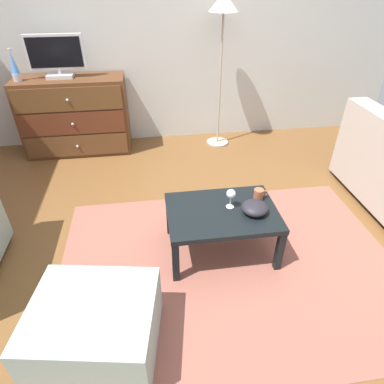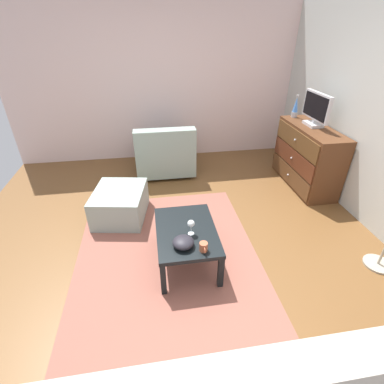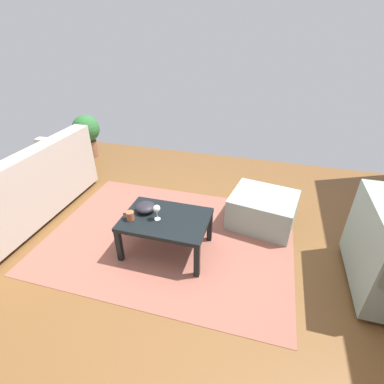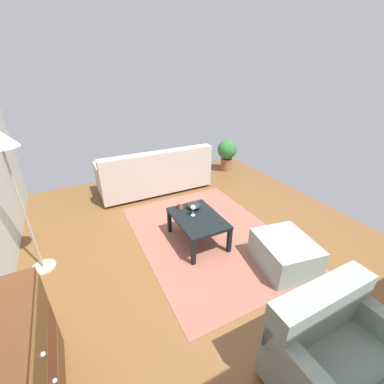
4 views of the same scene
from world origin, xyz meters
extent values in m
cube|color=brown|center=(0.00, 0.00, -0.03)|extent=(5.80, 5.06, 0.05)
cube|color=#8F5345|center=(0.20, -0.20, 0.00)|extent=(2.60, 1.90, 0.01)
cube|color=#562918|center=(-1.18, 1.75, 0.45)|extent=(1.16, 0.02, 0.26)
sphere|color=silver|center=(-1.18, 1.73, 0.45)|extent=(0.03, 0.03, 0.03)
cube|color=brown|center=(-1.18, 1.75, 0.72)|extent=(1.16, 0.02, 0.26)
sphere|color=silver|center=(-1.18, 1.73, 0.72)|extent=(0.03, 0.03, 0.03)
cube|color=black|center=(-0.22, 0.26, 0.18)|extent=(0.05, 0.05, 0.36)
cube|color=black|center=(0.55, 0.26, 0.18)|extent=(0.05, 0.05, 0.36)
cube|color=black|center=(-0.22, -0.27, 0.18)|extent=(0.05, 0.05, 0.36)
cube|color=black|center=(0.55, -0.27, 0.18)|extent=(0.05, 0.05, 0.36)
cube|color=black|center=(0.16, -0.01, 0.38)|extent=(0.83, 0.59, 0.04)
cylinder|color=silver|center=(0.23, 0.03, 0.40)|extent=(0.06, 0.06, 0.00)
cylinder|color=silver|center=(0.23, 0.03, 0.45)|extent=(0.01, 0.01, 0.09)
sphere|color=silver|center=(0.23, 0.03, 0.52)|extent=(0.07, 0.07, 0.07)
cylinder|color=#A75739|center=(0.48, 0.11, 0.44)|extent=(0.08, 0.08, 0.08)
torus|color=#A75739|center=(0.53, 0.11, 0.45)|extent=(0.05, 0.01, 0.05)
ellipsoid|color=#232027|center=(0.39, -0.06, 0.44)|extent=(0.20, 0.20, 0.09)
cylinder|color=#332319|center=(2.39, -1.00, 0.03)|extent=(0.05, 0.05, 0.05)
cylinder|color=#332319|center=(2.39, 0.93, 0.03)|extent=(0.05, 0.05, 0.05)
cylinder|color=#332319|center=(1.70, -1.00, 0.03)|extent=(0.05, 0.05, 0.05)
cylinder|color=#332319|center=(1.70, 0.93, 0.03)|extent=(0.05, 0.05, 0.05)
cube|color=#B4AA9D|center=(2.05, -0.03, 0.24)|extent=(0.85, 2.10, 0.37)
cube|color=#B4AA9D|center=(1.72, -0.03, 0.64)|extent=(0.20, 2.10, 0.43)
cube|color=#B4AA9D|center=(2.05, -1.02, 0.52)|extent=(0.81, 0.12, 0.20)
cube|color=#B4AA9D|center=(2.05, 0.95, 0.52)|extent=(0.81, 0.12, 0.20)
cylinder|color=#8B5353|center=(2.32, -0.25, 0.50)|extent=(0.16, 0.40, 0.16)
cylinder|color=#332319|center=(-1.63, 0.31, 0.03)|extent=(0.05, 0.05, 0.05)
cylinder|color=#332319|center=(-1.63, -0.44, 0.03)|extent=(0.05, 0.05, 0.05)
cube|color=gray|center=(-1.95, -0.07, 0.23)|extent=(0.80, 0.91, 0.36)
cube|color=gray|center=(-1.65, -0.07, 0.61)|extent=(0.20, 0.91, 0.40)
cube|color=gray|center=(-1.95, 0.33, 0.51)|extent=(0.76, 0.12, 0.20)
cube|color=#8FA59C|center=(-0.74, -0.72, 0.19)|extent=(0.79, 0.71, 0.38)
cylinder|color=#A59E8C|center=(0.54, 1.93, 0.01)|extent=(0.28, 0.28, 0.02)
cylinder|color=#A59E8C|center=(0.54, 1.93, 0.77)|extent=(0.02, 0.02, 1.51)
cylinder|color=brown|center=(2.25, -1.88, 0.14)|extent=(0.26, 0.26, 0.28)
sphere|color=#2D6B33|center=(2.25, -1.88, 0.50)|extent=(0.44, 0.44, 0.44)
camera|label=1|loc=(-0.34, -1.92, 1.92)|focal=30.80mm
camera|label=2|loc=(2.31, -0.29, 2.14)|focal=26.32mm
camera|label=3|loc=(-0.69, 2.08, 2.04)|focal=26.77mm
camera|label=4|loc=(-2.35, 1.35, 2.22)|focal=23.44mm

